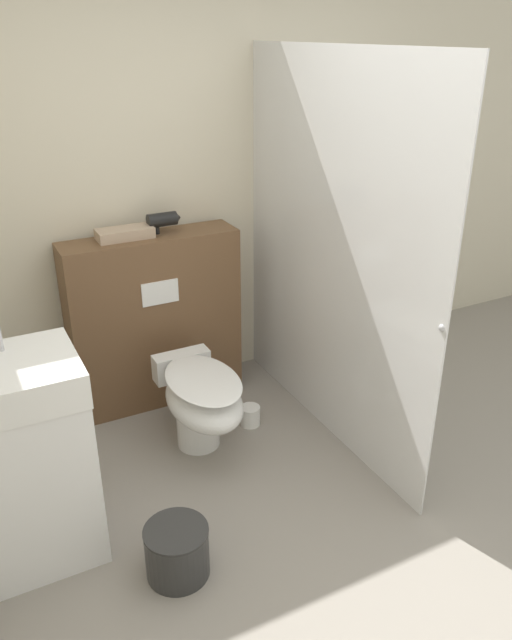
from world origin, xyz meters
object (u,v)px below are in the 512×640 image
Objects in this scene: toilet at (201,401)px; hair_drier at (164,220)px; waste_bin at (177,551)px; sink_vanity at (25,462)px.

toilet is 1.07m from hair_drier.
waste_bin is (-0.44, -0.77, -0.20)m from toilet.
waste_bin is at bearing -119.71° from toilet.
waste_bin is (-0.52, -1.43, -1.03)m from hair_drier.
hair_drier is at bearing 83.29° from toilet.
hair_drier is 0.71× the size of waste_bin.
hair_drier is at bearing 44.40° from sink_vanity.
waste_bin is (0.51, -0.43, -0.36)m from sink_vanity.
waste_bin is at bearing -39.95° from sink_vanity.
sink_vanity reaches higher than waste_bin.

